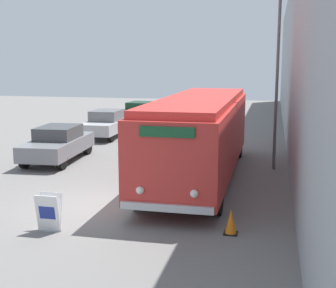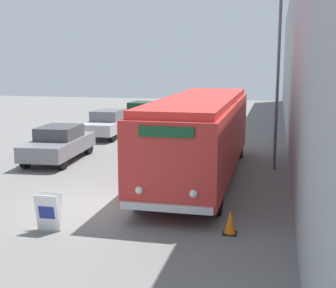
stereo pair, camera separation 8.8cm
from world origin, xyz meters
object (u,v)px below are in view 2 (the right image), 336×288
at_px(traffic_cone, 230,222).
at_px(streetlamp, 279,55).
at_px(parked_car_mid, 108,124).
at_px(parked_car_far, 141,112).
at_px(parked_car_near, 59,143).
at_px(sign_board, 48,213).
at_px(vintage_bus, 200,133).

bearing_deg(traffic_cone, streetlamp, 82.26).
bearing_deg(traffic_cone, parked_car_mid, 121.38).
bearing_deg(parked_car_far, parked_car_mid, -87.40).
bearing_deg(parked_car_mid, parked_car_far, 89.02).
height_order(streetlamp, parked_car_near, streetlamp).
xyz_separation_m(sign_board, streetlamp, (5.72, 8.58, 4.15)).
xyz_separation_m(vintage_bus, parked_car_near, (-6.62, 1.69, -0.96)).
xyz_separation_m(vintage_bus, parked_car_far, (-6.73, 15.07, -1.00)).
height_order(vintage_bus, parked_car_near, vintage_bus).
relative_size(streetlamp, parked_car_far, 1.61).
height_order(streetlamp, traffic_cone, streetlamp).
distance_m(parked_car_near, parked_car_far, 13.37).
bearing_deg(parked_car_mid, traffic_cone, -59.28).
xyz_separation_m(sign_board, traffic_cone, (4.67, 0.83, -0.16)).
bearing_deg(sign_board, streetlamp, 56.28).
distance_m(sign_board, parked_car_near, 8.91).
xyz_separation_m(parked_car_near, parked_car_mid, (-0.15, 6.60, 0.01)).
bearing_deg(sign_board, traffic_cone, 10.06).
bearing_deg(parked_car_near, vintage_bus, -18.17).
bearing_deg(sign_board, vintage_bus, 65.19).
bearing_deg(vintage_bus, parked_car_near, 165.65).
bearing_deg(traffic_cone, sign_board, -169.94).
height_order(streetlamp, parked_car_mid, streetlamp).
height_order(vintage_bus, streetlamp, streetlamp).
distance_m(parked_car_far, traffic_cone, 22.32).
height_order(parked_car_far, traffic_cone, parked_car_far).
xyz_separation_m(parked_car_near, parked_car_far, (-0.11, 13.37, -0.04)).
height_order(sign_board, streetlamp, streetlamp).
distance_m(sign_board, parked_car_far, 21.82).
relative_size(parked_car_far, traffic_cone, 6.85).
relative_size(vintage_bus, parked_car_near, 2.36).
height_order(vintage_bus, parked_car_far, vintage_bus).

